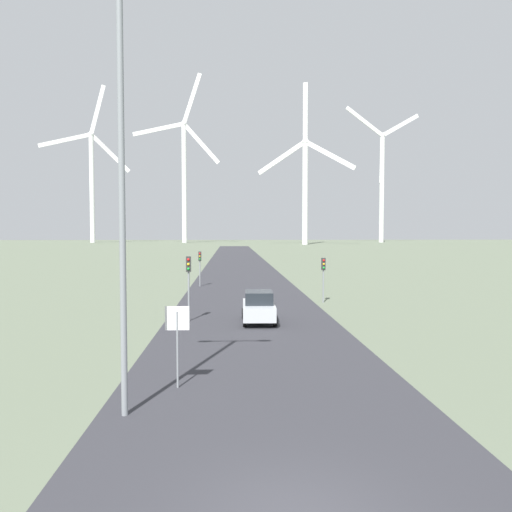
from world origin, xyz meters
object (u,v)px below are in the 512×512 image
at_px(stop_sign_near, 177,331).
at_px(wind_turbine_far_left, 92,175).
at_px(wind_turbine_center, 305,179).
at_px(streetlamp, 121,153).
at_px(traffic_light_post_near_right, 323,270).
at_px(wind_turbine_right, 382,177).
at_px(traffic_light_post_near_left, 189,274).
at_px(wind_turbine_left, 184,170).
at_px(car_approaching, 259,307).
at_px(traffic_light_post_mid_left, 200,261).

relative_size(stop_sign_near, wind_turbine_far_left, 0.04).
bearing_deg(stop_sign_near, wind_turbine_center, 80.20).
relative_size(streetlamp, traffic_light_post_near_right, 3.67).
height_order(streetlamp, wind_turbine_center, wind_turbine_center).
height_order(wind_turbine_far_left, wind_turbine_right, wind_turbine_far_left).
distance_m(wind_turbine_far_left, wind_turbine_right, 135.93).
distance_m(traffic_light_post_near_left, traffic_light_post_near_right, 11.68).
bearing_deg(streetlamp, wind_turbine_left, 94.82).
bearing_deg(wind_turbine_center, wind_turbine_right, 40.72).
bearing_deg(wind_turbine_center, traffic_light_post_near_left, -100.73).
distance_m(traffic_light_post_near_left, car_approaching, 4.53).
height_order(stop_sign_near, traffic_light_post_near_right, traffic_light_post_near_right).
distance_m(wind_turbine_left, wind_turbine_right, 92.99).
bearing_deg(traffic_light_post_near_left, wind_turbine_center, 79.27).
bearing_deg(traffic_light_post_near_left, traffic_light_post_mid_left, 91.52).
distance_m(stop_sign_near, wind_turbine_far_left, 229.99).
distance_m(stop_sign_near, traffic_light_post_near_left, 12.58).
distance_m(traffic_light_post_near_left, wind_turbine_center, 173.38).
bearing_deg(wind_turbine_center, traffic_light_post_mid_left, -102.19).
bearing_deg(wind_turbine_left, traffic_light_post_near_left, -84.67).
xyz_separation_m(stop_sign_near, traffic_light_post_near_right, (8.59, 19.64, 0.49)).
xyz_separation_m(wind_turbine_left, wind_turbine_center, (50.93, -34.02, -7.42)).
distance_m(car_approaching, wind_turbine_left, 207.39).
relative_size(traffic_light_post_near_left, wind_turbine_left, 0.05).
relative_size(streetlamp, wind_turbine_right, 0.19).
distance_m(traffic_light_post_mid_left, car_approaching, 19.75).
distance_m(traffic_light_post_mid_left, wind_turbine_right, 202.86).
bearing_deg(traffic_light_post_near_right, car_approaching, -123.75).
height_order(traffic_light_post_near_right, car_approaching, traffic_light_post_near_right).
xyz_separation_m(traffic_light_post_mid_left, wind_turbine_left, (-18.44, 184.36, 31.13)).
bearing_deg(car_approaching, wind_turbine_left, 96.45).
distance_m(wind_turbine_left, wind_turbine_center, 61.70).
bearing_deg(wind_turbine_left, traffic_light_post_near_right, -81.80).
xyz_separation_m(traffic_light_post_near_right, wind_turbine_right, (64.73, 197.84, 28.76)).
distance_m(wind_turbine_center, wind_turbine_right, 55.65).
height_order(stop_sign_near, car_approaching, stop_sign_near).
height_order(traffic_light_post_mid_left, wind_turbine_right, wind_turbine_right).
xyz_separation_m(streetlamp, wind_turbine_right, (74.57, 219.92, 23.77)).
distance_m(traffic_light_post_near_right, wind_turbine_center, 165.00).
distance_m(streetlamp, stop_sign_near, 6.13).
height_order(traffic_light_post_mid_left, car_approaching, traffic_light_post_mid_left).
distance_m(stop_sign_near, wind_turbine_center, 185.60).
bearing_deg(wind_turbine_left, wind_turbine_right, 1.31).
height_order(car_approaching, wind_turbine_right, wind_turbine_right).
bearing_deg(car_approaching, streetlamp, -107.98).
bearing_deg(wind_turbine_far_left, wind_turbine_right, -0.79).
bearing_deg(traffic_light_post_near_left, car_approaching, -9.65).
xyz_separation_m(streetlamp, wind_turbine_far_left, (-61.34, 221.80, 23.75)).
bearing_deg(stop_sign_near, traffic_light_post_near_left, 93.09).
height_order(wind_turbine_left, wind_turbine_right, wind_turbine_left).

